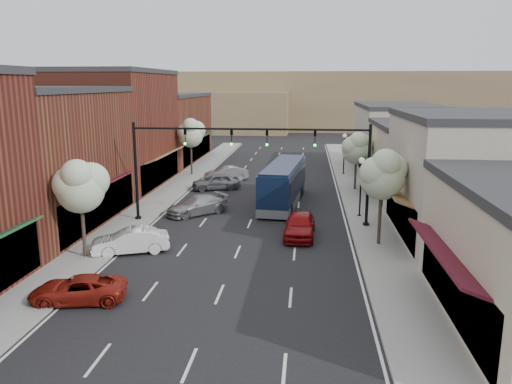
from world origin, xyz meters
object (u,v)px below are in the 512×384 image
(tree_right_far, at_px, (357,147))
(lamp_post_near, at_px, (361,177))
(red_hatchback, at_px, (300,225))
(tree_left_far, at_px, (191,132))
(coach_bus, at_px, (284,183))
(parked_car_b, at_px, (130,241))
(tree_left_near, at_px, (80,185))
(parked_car_c, at_px, (197,205))
(parked_car_e, at_px, (226,174))
(parked_car_a, at_px, (78,289))
(signal_mast_left, at_px, (169,157))
(signal_mast_right, at_px, (333,160))
(lamp_post_far, at_px, (344,147))
(tree_right_near, at_px, (383,173))
(parked_car_d, at_px, (216,182))

(tree_right_far, distance_m, lamp_post_near, 9.51)
(red_hatchback, bearing_deg, tree_left_far, 121.81)
(lamp_post_near, bearing_deg, coach_bus, 147.45)
(red_hatchback, relative_size, parked_car_b, 1.07)
(tree_left_near, relative_size, lamp_post_near, 1.28)
(parked_car_c, height_order, parked_car_e, parked_car_e)
(tree_left_far, height_order, parked_car_b, tree_left_far)
(coach_bus, height_order, parked_car_a, coach_bus)
(parked_car_b, bearing_deg, signal_mast_left, 154.57)
(tree_left_near, height_order, coach_bus, tree_left_near)
(signal_mast_right, distance_m, signal_mast_left, 11.24)
(tree_right_far, bearing_deg, parked_car_b, -127.67)
(tree_right_far, xyz_separation_m, parked_car_b, (-14.46, -18.73, -3.27))
(tree_right_far, bearing_deg, signal_mast_left, -139.46)
(tree_right_far, xyz_separation_m, lamp_post_far, (-0.55, 8.06, -0.99))
(red_hatchback, bearing_deg, tree_right_near, -13.71)
(tree_right_near, xyz_separation_m, tree_left_far, (-16.60, 22.00, 0.15))
(parked_car_a, relative_size, parked_car_e, 0.98)
(tree_right_near, distance_m, parked_car_c, 14.50)
(coach_bus, xyz_separation_m, red_hatchback, (1.47, -8.86, -0.95))
(coach_bus, distance_m, red_hatchback, 9.03)
(lamp_post_far, bearing_deg, tree_right_far, -86.12)
(signal_mast_left, xyz_separation_m, tree_right_far, (13.97, 11.95, -0.63))
(signal_mast_right, relative_size, parked_car_e, 1.90)
(signal_mast_left, bearing_deg, tree_left_far, 98.35)
(signal_mast_right, xyz_separation_m, coach_bus, (-3.56, 6.17, -2.88))
(lamp_post_far, bearing_deg, tree_left_far, -172.70)
(tree_right_far, height_order, parked_car_e, tree_right_far)
(signal_mast_right, xyz_separation_m, parked_car_b, (-11.74, -6.79, -3.90))
(signal_mast_left, xyz_separation_m, tree_right_near, (13.97, -4.05, -0.17))
(parked_car_e, bearing_deg, parked_car_d, -30.03)
(parked_car_a, bearing_deg, coach_bus, 146.72)
(tree_left_far, height_order, lamp_post_near, tree_left_far)
(parked_car_a, height_order, parked_car_d, parked_car_d)
(lamp_post_near, distance_m, lamp_post_far, 17.50)
(parked_car_c, bearing_deg, parked_car_d, 137.55)
(lamp_post_near, relative_size, coach_bus, 0.40)
(tree_right_near, height_order, lamp_post_far, tree_right_near)
(tree_right_near, xyz_separation_m, lamp_post_near, (-0.55, 6.56, -1.45))
(red_hatchback, height_order, parked_car_a, red_hatchback)
(tree_right_near, height_order, parked_car_e, tree_right_near)
(parked_car_a, bearing_deg, signal_mast_right, 128.21)
(signal_mast_left, height_order, red_hatchback, signal_mast_left)
(signal_mast_right, bearing_deg, coach_bus, 120.02)
(tree_right_near, xyz_separation_m, red_hatchback, (-4.81, 1.36, -3.65))
(tree_left_far, distance_m, parked_car_a, 31.71)
(lamp_post_far, relative_size, parked_car_b, 1.02)
(parked_car_a, bearing_deg, signal_mast_left, 167.20)
(red_hatchback, bearing_deg, lamp_post_far, 81.43)
(tree_right_far, bearing_deg, signal_mast_right, -102.85)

